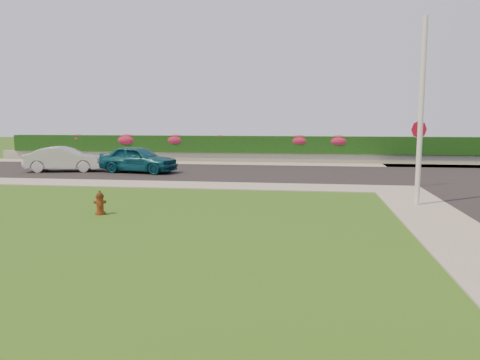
% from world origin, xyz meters
% --- Properties ---
extents(ground, '(120.00, 120.00, 0.00)m').
position_xyz_m(ground, '(0.00, 0.00, 0.00)').
color(ground, black).
rests_on(ground, ground).
extents(street_far, '(26.00, 8.00, 0.04)m').
position_xyz_m(street_far, '(-5.00, 14.00, 0.02)').
color(street_far, black).
rests_on(street_far, ground).
extents(sidewalk_far, '(24.00, 2.00, 0.04)m').
position_xyz_m(sidewalk_far, '(-6.00, 9.00, 0.02)').
color(sidewalk_far, gray).
rests_on(sidewalk_far, ground).
extents(curb_corner, '(2.00, 2.00, 0.04)m').
position_xyz_m(curb_corner, '(7.00, 9.00, 0.02)').
color(curb_corner, gray).
rests_on(curb_corner, ground).
extents(sidewalk_beyond, '(34.00, 2.00, 0.04)m').
position_xyz_m(sidewalk_beyond, '(-1.00, 19.00, 0.02)').
color(sidewalk_beyond, gray).
rests_on(sidewalk_beyond, ground).
extents(retaining_wall, '(34.00, 0.40, 0.60)m').
position_xyz_m(retaining_wall, '(-1.00, 20.50, 0.30)').
color(retaining_wall, gray).
rests_on(retaining_wall, ground).
extents(hedge, '(32.00, 0.90, 1.10)m').
position_xyz_m(hedge, '(-1.00, 20.60, 1.15)').
color(hedge, black).
rests_on(hedge, retaining_wall).
extents(fire_hydrant, '(0.37, 0.35, 0.70)m').
position_xyz_m(fire_hydrant, '(-2.55, 2.72, 0.33)').
color(fire_hydrant, '#59240D').
rests_on(fire_hydrant, ground).
extents(sedan_teal, '(4.31, 2.36, 1.39)m').
position_xyz_m(sedan_teal, '(-5.27, 13.12, 0.73)').
color(sedan_teal, '#0B4558').
rests_on(sedan_teal, street_far).
extents(sedan_silver, '(4.16, 2.24, 1.30)m').
position_xyz_m(sedan_silver, '(-9.32, 13.01, 0.69)').
color(sedan_silver, '#B8BCC0').
rests_on(sedan_silver, street_far).
extents(utility_pole, '(0.16, 0.16, 5.94)m').
position_xyz_m(utility_pole, '(6.95, 5.52, 2.97)').
color(utility_pole, silver).
rests_on(utility_pole, ground).
extents(stop_sign, '(0.71, 0.28, 2.75)m').
position_xyz_m(stop_sign, '(7.87, 9.86, 2.06)').
color(stop_sign, slate).
rests_on(stop_sign, ground).
extents(flower_clump_a, '(1.12, 0.72, 0.56)m').
position_xyz_m(flower_clump_a, '(-12.36, 20.50, 1.48)').
color(flower_clump_a, '#B71F4F').
rests_on(flower_clump_a, hedge).
extents(flower_clump_b, '(1.57, 1.01, 0.79)m').
position_xyz_m(flower_clump_b, '(-8.78, 20.50, 1.39)').
color(flower_clump_b, '#B71F4F').
rests_on(flower_clump_b, hedge).
extents(flower_clump_c, '(1.46, 0.94, 0.73)m').
position_xyz_m(flower_clump_c, '(-5.38, 20.50, 1.41)').
color(flower_clump_c, '#B71F4F').
rests_on(flower_clump_c, hedge).
extents(flower_clump_d, '(1.06, 0.68, 0.53)m').
position_xyz_m(flower_clump_d, '(-2.40, 20.50, 1.49)').
color(flower_clump_d, '#B71F4F').
rests_on(flower_clump_d, hedge).
extents(flower_clump_e, '(1.42, 0.91, 0.71)m').
position_xyz_m(flower_clump_e, '(2.86, 20.50, 1.42)').
color(flower_clump_e, '#B71F4F').
rests_on(flower_clump_e, hedge).
extents(flower_clump_f, '(1.47, 0.95, 0.74)m').
position_xyz_m(flower_clump_f, '(5.33, 20.50, 1.41)').
color(flower_clump_f, '#B71F4F').
rests_on(flower_clump_f, hedge).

